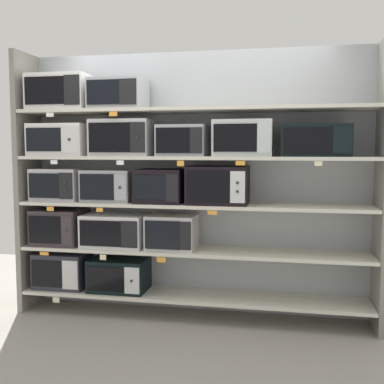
{
  "coord_description": "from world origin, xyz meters",
  "views": [
    {
      "loc": [
        0.82,
        -4.12,
        1.54
      ],
      "look_at": [
        0.0,
        0.0,
        1.16
      ],
      "focal_mm": 43.94,
      "sensor_mm": 36.0,
      "label": 1
    }
  ],
  "objects_px": {
    "microwave_3": "(115,230)",
    "microwave_9": "(62,140)",
    "microwave_0": "(63,270)",
    "microwave_13": "(315,141)",
    "microwave_1": "(119,274)",
    "microwave_5": "(59,184)",
    "microwave_11": "(183,141)",
    "microwave_15": "(118,94)",
    "microwave_8": "(218,185)",
    "microwave_2": "(60,227)",
    "microwave_6": "(109,186)",
    "microwave_10": "(123,138)",
    "microwave_7": "(161,186)",
    "microwave_12": "(243,138)",
    "microwave_4": "(172,232)",
    "microwave_14": "(61,93)"
  },
  "relations": [
    {
      "from": "microwave_3",
      "to": "microwave_9",
      "type": "distance_m",
      "value": 0.99
    },
    {
      "from": "microwave_0",
      "to": "microwave_13",
      "type": "height_order",
      "value": "microwave_13"
    },
    {
      "from": "microwave_1",
      "to": "microwave_5",
      "type": "distance_m",
      "value": 1.03
    },
    {
      "from": "microwave_11",
      "to": "microwave_15",
      "type": "bearing_deg",
      "value": 179.99
    },
    {
      "from": "microwave_15",
      "to": "microwave_8",
      "type": "bearing_deg",
      "value": -0.01
    },
    {
      "from": "microwave_9",
      "to": "microwave_13",
      "type": "height_order",
      "value": "microwave_9"
    },
    {
      "from": "microwave_9",
      "to": "microwave_15",
      "type": "xyz_separation_m",
      "value": [
        0.57,
        -0.0,
        0.41
      ]
    },
    {
      "from": "microwave_2",
      "to": "microwave_6",
      "type": "bearing_deg",
      "value": -0.02
    },
    {
      "from": "microwave_9",
      "to": "microwave_15",
      "type": "distance_m",
      "value": 0.7
    },
    {
      "from": "microwave_0",
      "to": "microwave_10",
      "type": "height_order",
      "value": "microwave_10"
    },
    {
      "from": "microwave_7",
      "to": "microwave_15",
      "type": "relative_size",
      "value": 0.89
    },
    {
      "from": "microwave_7",
      "to": "microwave_15",
      "type": "height_order",
      "value": "microwave_15"
    },
    {
      "from": "microwave_2",
      "to": "microwave_12",
      "type": "relative_size",
      "value": 0.9
    },
    {
      "from": "microwave_4",
      "to": "microwave_5",
      "type": "bearing_deg",
      "value": 179.99
    },
    {
      "from": "microwave_4",
      "to": "microwave_14",
      "type": "height_order",
      "value": "microwave_14"
    },
    {
      "from": "microwave_7",
      "to": "microwave_13",
      "type": "distance_m",
      "value": 1.41
    },
    {
      "from": "microwave_14",
      "to": "microwave_1",
      "type": "bearing_deg",
      "value": 0.0
    },
    {
      "from": "microwave_11",
      "to": "microwave_12",
      "type": "xyz_separation_m",
      "value": [
        0.54,
        0.0,
        0.02
      ]
    },
    {
      "from": "microwave_1",
      "to": "microwave_13",
      "type": "xyz_separation_m",
      "value": [
        1.77,
        -0.0,
        1.25
      ]
    },
    {
      "from": "microwave_2",
      "to": "microwave_8",
      "type": "distance_m",
      "value": 1.59
    },
    {
      "from": "microwave_5",
      "to": "microwave_7",
      "type": "height_order",
      "value": "microwave_7"
    },
    {
      "from": "microwave_14",
      "to": "microwave_7",
      "type": "bearing_deg",
      "value": 0.01
    },
    {
      "from": "microwave_5",
      "to": "microwave_14",
      "type": "distance_m",
      "value": 0.86
    },
    {
      "from": "microwave_4",
      "to": "microwave_11",
      "type": "height_order",
      "value": "microwave_11"
    },
    {
      "from": "microwave_6",
      "to": "microwave_11",
      "type": "xyz_separation_m",
      "value": [
        0.7,
        0.0,
        0.41
      ]
    },
    {
      "from": "microwave_9",
      "to": "microwave_10",
      "type": "relative_size",
      "value": 0.98
    },
    {
      "from": "microwave_4",
      "to": "microwave_6",
      "type": "distance_m",
      "value": 0.73
    },
    {
      "from": "microwave_0",
      "to": "microwave_14",
      "type": "relative_size",
      "value": 0.88
    },
    {
      "from": "microwave_8",
      "to": "microwave_9",
      "type": "xyz_separation_m",
      "value": [
        -1.49,
        0.0,
        0.4
      ]
    },
    {
      "from": "microwave_1",
      "to": "microwave_11",
      "type": "height_order",
      "value": "microwave_11"
    },
    {
      "from": "microwave_7",
      "to": "microwave_15",
      "type": "bearing_deg",
      "value": -179.96
    },
    {
      "from": "microwave_7",
      "to": "microwave_9",
      "type": "relative_size",
      "value": 0.8
    },
    {
      "from": "microwave_7",
      "to": "microwave_6",
      "type": "bearing_deg",
      "value": -179.95
    },
    {
      "from": "microwave_2",
      "to": "microwave_6",
      "type": "xyz_separation_m",
      "value": [
        0.51,
        -0.0,
        0.4
      ]
    },
    {
      "from": "microwave_4",
      "to": "microwave_8",
      "type": "bearing_deg",
      "value": 0.0
    },
    {
      "from": "microwave_14",
      "to": "microwave_15",
      "type": "distance_m",
      "value": 0.56
    },
    {
      "from": "microwave_8",
      "to": "microwave_10",
      "type": "height_order",
      "value": "microwave_10"
    },
    {
      "from": "microwave_7",
      "to": "microwave_13",
      "type": "height_order",
      "value": "microwave_13"
    },
    {
      "from": "microwave_0",
      "to": "microwave_11",
      "type": "relative_size",
      "value": 1.14
    },
    {
      "from": "microwave_1",
      "to": "microwave_14",
      "type": "distance_m",
      "value": 1.78
    },
    {
      "from": "microwave_4",
      "to": "microwave_14",
      "type": "distance_m",
      "value": 1.66
    },
    {
      "from": "microwave_11",
      "to": "microwave_13",
      "type": "bearing_deg",
      "value": 0.0
    },
    {
      "from": "microwave_3",
      "to": "microwave_15",
      "type": "relative_size",
      "value": 1.2
    },
    {
      "from": "microwave_7",
      "to": "microwave_11",
      "type": "bearing_deg",
      "value": -0.09
    },
    {
      "from": "microwave_6",
      "to": "microwave_13",
      "type": "bearing_deg",
      "value": 0.0
    },
    {
      "from": "microwave_12",
      "to": "microwave_11",
      "type": "bearing_deg",
      "value": -179.98
    },
    {
      "from": "microwave_6",
      "to": "microwave_9",
      "type": "xyz_separation_m",
      "value": [
        -0.47,
        0.0,
        0.42
      ]
    },
    {
      "from": "microwave_4",
      "to": "microwave_8",
      "type": "relative_size",
      "value": 0.83
    },
    {
      "from": "microwave_7",
      "to": "microwave_13",
      "type": "bearing_deg",
      "value": -0.01
    },
    {
      "from": "microwave_2",
      "to": "microwave_13",
      "type": "height_order",
      "value": "microwave_13"
    }
  ]
}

